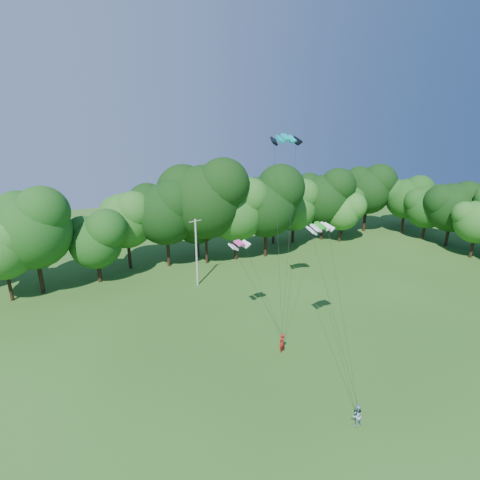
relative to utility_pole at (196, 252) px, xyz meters
name	(u,v)px	position (x,y,z in m)	size (l,w,h in m)	color
ground	(343,459)	(-0.13, -28.33, -4.47)	(160.00, 160.00, 0.00)	#1F4F15
utility_pole	(196,252)	(0.00, 0.00, 0.00)	(1.70, 0.54, 8.72)	beige
kite_flyer_left	(282,343)	(2.28, -16.92, -3.54)	(0.68, 0.45, 1.86)	#B01617
kite_flyer_right	(357,415)	(2.50, -26.52, -3.63)	(0.82, 0.64, 1.68)	#8AAAC0
kite_teal	(285,137)	(5.14, -11.64, 14.23)	(2.92, 1.58, 0.63)	#059E9B
kite_green	(320,225)	(4.53, -18.43, 7.67)	(2.45, 1.37, 0.45)	green
kite_pink	(239,243)	(0.49, -11.62, 4.68)	(2.22, 1.40, 0.37)	#F54493
tree_back_center	(205,194)	(3.75, 6.76, 5.89)	(11.40, 11.40, 16.59)	black
tree_back_east	(342,206)	(28.09, 6.61, 1.75)	(6.85, 6.85, 9.96)	#341D14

